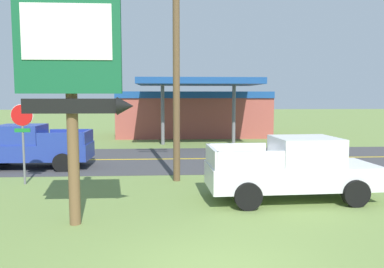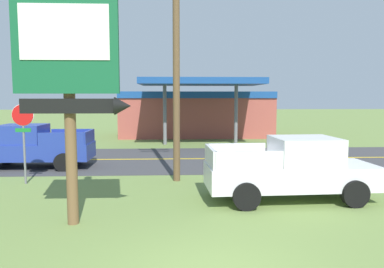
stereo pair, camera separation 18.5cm
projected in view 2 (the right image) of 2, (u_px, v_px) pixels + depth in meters
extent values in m
cube|color=#3D3D3F|center=(187.00, 159.00, 19.59)|extent=(140.00, 8.00, 0.02)
cube|color=gold|center=(187.00, 159.00, 19.59)|extent=(126.00, 0.20, 0.01)
cylinder|color=brown|center=(70.00, 107.00, 9.37)|extent=(0.28, 0.28, 5.92)
cube|color=#145633|center=(66.00, 45.00, 9.04)|extent=(2.51, 0.16, 2.33)
cube|color=white|center=(64.00, 32.00, 8.93)|extent=(2.11, 0.03, 1.30)
cube|color=black|center=(68.00, 106.00, 9.19)|extent=(2.26, 0.12, 0.36)
cone|color=black|center=(123.00, 106.00, 9.25)|extent=(0.40, 0.44, 0.44)
cylinder|color=slate|center=(25.00, 154.00, 13.96)|extent=(0.08, 0.08, 2.20)
cylinder|color=red|center=(23.00, 115.00, 13.79)|extent=(0.76, 0.03, 0.76)
cylinder|color=white|center=(23.00, 115.00, 13.81)|extent=(0.80, 0.01, 0.80)
cube|color=#19722D|center=(23.00, 130.00, 13.85)|extent=(0.56, 0.03, 0.14)
cylinder|color=brown|center=(176.00, 54.00, 14.12)|extent=(0.26, 0.26, 9.56)
cube|color=#A84C42|center=(196.00, 114.00, 31.51)|extent=(12.00, 6.00, 3.60)
cube|color=#19478C|center=(198.00, 95.00, 28.33)|extent=(12.00, 0.12, 0.50)
cube|color=#19478C|center=(201.00, 82.00, 25.31)|extent=(8.00, 5.00, 0.40)
cylinder|color=slate|center=(165.00, 113.00, 25.40)|extent=(0.24, 0.24, 4.20)
cylinder|color=slate|center=(236.00, 113.00, 25.63)|extent=(0.24, 0.24, 4.20)
cube|color=silver|center=(290.00, 176.00, 11.85)|extent=(5.28, 2.18, 0.72)
cube|color=silver|center=(305.00, 151.00, 11.81)|extent=(1.98, 1.88, 0.84)
cube|color=#28333D|center=(332.00, 150.00, 11.89)|extent=(0.17, 1.66, 0.71)
cube|color=silver|center=(236.00, 152.00, 12.56)|extent=(1.95, 0.20, 0.56)
cube|color=silver|center=(249.00, 161.00, 10.73)|extent=(1.95, 0.20, 0.56)
cube|color=silver|center=(211.00, 157.00, 11.56)|extent=(0.20, 1.88, 0.56)
cylinder|color=black|center=(325.00, 179.00, 13.00)|extent=(0.81, 0.31, 0.80)
cylinder|color=black|center=(355.00, 194.00, 11.05)|extent=(0.81, 0.31, 0.80)
cylinder|color=black|center=(233.00, 181.00, 12.71)|extent=(0.81, 0.31, 0.80)
cylinder|color=black|center=(246.00, 196.00, 10.77)|extent=(0.81, 0.31, 0.80)
cube|color=#233893|center=(34.00, 151.00, 17.20)|extent=(5.20, 1.96, 0.72)
cube|color=#233893|center=(23.00, 134.00, 17.10)|extent=(1.90, 1.80, 0.84)
cube|color=#28333D|center=(3.00, 134.00, 17.06)|extent=(0.10, 1.66, 0.71)
cube|color=#233893|center=(61.00, 139.00, 16.29)|extent=(1.95, 0.12, 0.56)
cube|color=#233893|center=(73.00, 135.00, 18.12)|extent=(1.95, 0.12, 0.56)
cube|color=#233893|center=(89.00, 137.00, 17.25)|extent=(0.12, 1.88, 0.56)
cylinder|color=black|center=(7.00, 156.00, 18.13)|extent=(0.80, 0.28, 0.80)
cylinder|color=black|center=(64.00, 162.00, 16.33)|extent=(0.80, 0.28, 0.80)
cylinder|color=black|center=(75.00, 155.00, 18.28)|extent=(0.80, 0.28, 0.80)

